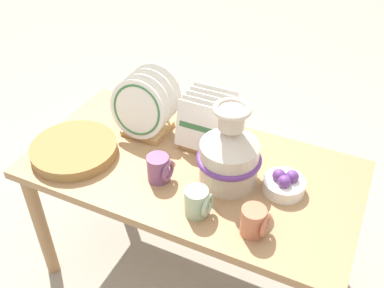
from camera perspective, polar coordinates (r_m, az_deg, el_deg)
name	(u,v)px	position (r m, az deg, el deg)	size (l,w,h in m)	color
ground_plane	(192,268)	(2.18, 0.00, -15.46)	(14.00, 14.00, 0.00)	gray
display_table	(192,182)	(1.77, 0.00, -4.89)	(1.27, 0.66, 0.63)	#9E754C
ceramic_vase	(229,152)	(1.58, 4.77, -1.08)	(0.23, 0.23, 0.32)	beige
dish_rack_round_plates	(145,109)	(1.83, -6.00, 4.47)	(0.24, 0.20, 0.27)	tan
dish_rack_square_plates	(206,125)	(1.78, 1.81, 2.37)	(0.19, 0.19, 0.21)	tan
wicker_charger_stack	(74,150)	(1.82, -14.74, -0.70)	(0.34, 0.34, 0.04)	olive
mug_plum_glaze	(159,169)	(1.63, -4.17, -3.13)	(0.09, 0.08, 0.10)	#7A4770
mug_terracotta_glaze	(255,222)	(1.46, 7.94, -9.73)	(0.09, 0.08, 0.10)	#B76647
mug_sage_glaze	(198,202)	(1.51, 0.74, -7.41)	(0.09, 0.08, 0.10)	#9EB28E
fruit_bowl	(284,184)	(1.63, 11.62, -4.94)	(0.15, 0.15, 0.09)	white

